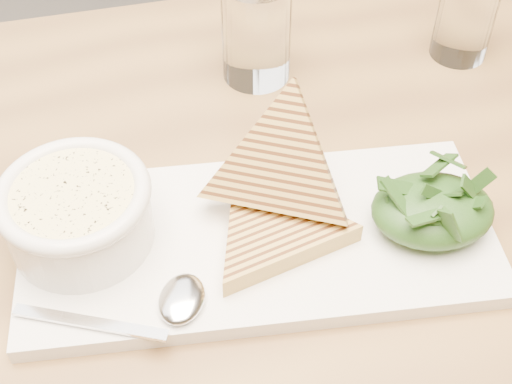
{
  "coord_description": "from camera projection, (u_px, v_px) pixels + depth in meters",
  "views": [
    {
      "loc": [
        -0.04,
        -0.5,
        1.24
      ],
      "look_at": [
        0.0,
        -0.08,
        0.78
      ],
      "focal_mm": 50.0,
      "sensor_mm": 36.0,
      "label": 1
    }
  ],
  "objects": [
    {
      "name": "glass_near",
      "position": [
        256.0,
        31.0,
        0.78
      ],
      "size": [
        0.08,
        0.08,
        0.12
      ],
      "primitive_type": "cylinder",
      "color": "white",
      "rests_on": "table_top"
    },
    {
      "name": "soup_bowl",
      "position": [
        79.0,
        219.0,
        0.61
      ],
      "size": [
        0.13,
        0.13,
        0.05
      ],
      "primitive_type": "cylinder",
      "color": "white",
      "rests_on": "platter"
    },
    {
      "name": "glass_far",
      "position": [
        466.0,
        17.0,
        0.81
      ],
      "size": [
        0.07,
        0.07,
        0.1
      ],
      "primitive_type": "cylinder",
      "color": "white",
      "rests_on": "table_top"
    },
    {
      "name": "spoon_handle",
      "position": [
        90.0,
        322.0,
        0.57
      ],
      "size": [
        0.13,
        0.05,
        0.0
      ],
      "primitive_type": "cube",
      "rotation": [
        0.0,
        0.0,
        -0.3
      ],
      "color": "silver",
      "rests_on": "platter"
    },
    {
      "name": "sandwich_flat",
      "position": [
        273.0,
        230.0,
        0.63
      ],
      "size": [
        0.2,
        0.2,
        0.02
      ],
      "primitive_type": null,
      "rotation": [
        0.0,
        0.0,
        0.36
      ],
      "color": "#B79146",
      "rests_on": "platter"
    },
    {
      "name": "sandwich_lean",
      "position": [
        280.0,
        167.0,
        0.62
      ],
      "size": [
        0.2,
        0.21,
        0.17
      ],
      "primitive_type": null,
      "rotation": [
        0.86,
        0.0,
        -0.36
      ],
      "color": "#B79146",
      "rests_on": "sandwich_flat"
    },
    {
      "name": "platter",
      "position": [
        258.0,
        239.0,
        0.64
      ],
      "size": [
        0.42,
        0.2,
        0.02
      ],
      "primitive_type": "cube",
      "rotation": [
        0.0,
        0.0,
        0.02
      ],
      "color": "white",
      "rests_on": "table_top"
    },
    {
      "name": "soup",
      "position": [
        73.0,
        195.0,
        0.59
      ],
      "size": [
        0.11,
        0.11,
        0.01
      ],
      "primitive_type": "cylinder",
      "color": "#F5E693",
      "rests_on": "soup_bowl"
    },
    {
      "name": "spoon_bowl",
      "position": [
        182.0,
        299.0,
        0.58
      ],
      "size": [
        0.05,
        0.06,
        0.01
      ],
      "primitive_type": "ellipsoid",
      "rotation": [
        0.0,
        0.0,
        -0.3
      ],
      "color": "silver",
      "rests_on": "platter"
    },
    {
      "name": "bowl_rim",
      "position": [
        72.0,
        194.0,
        0.59
      ],
      "size": [
        0.13,
        0.13,
        0.01
      ],
      "primitive_type": "torus",
      "color": "white",
      "rests_on": "soup_bowl"
    },
    {
      "name": "salad_base",
      "position": [
        432.0,
        210.0,
        0.63
      ],
      "size": [
        0.11,
        0.09,
        0.04
      ],
      "primitive_type": "ellipsoid",
      "color": "black",
      "rests_on": "platter"
    },
    {
      "name": "arugula_pile",
      "position": [
        434.0,
        205.0,
        0.62
      ],
      "size": [
        0.11,
        0.1,
        0.05
      ],
      "primitive_type": null,
      "color": "#376122",
      "rests_on": "platter"
    },
    {
      "name": "table_top",
      "position": [
        307.0,
        217.0,
        0.7
      ],
      "size": [
        1.24,
        0.91,
        0.04
      ],
      "primitive_type": "cube",
      "rotation": [
        0.0,
        0.0,
        0.14
      ],
      "color": "olive",
      "rests_on": "ground"
    }
  ]
}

